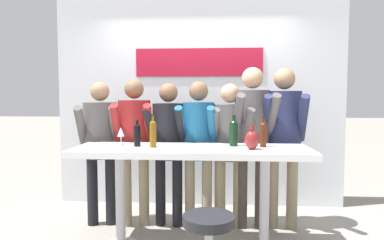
{
  "coord_description": "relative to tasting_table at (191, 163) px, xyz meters",
  "views": [
    {
      "loc": [
        0.23,
        -3.14,
        1.46
      ],
      "look_at": [
        0.0,
        0.1,
        1.23
      ],
      "focal_mm": 32.0,
      "sensor_mm": 36.0,
      "label": 1
    }
  ],
  "objects": [
    {
      "name": "person_center",
      "position": [
        0.04,
        0.55,
        0.17
      ],
      "size": [
        0.44,
        0.53,
        1.61
      ],
      "rotation": [
        0.0,
        0.0,
        -0.08
      ],
      "color": "gray",
      "rests_on": "ground_plane"
    },
    {
      "name": "decorative_vase",
      "position": [
        0.55,
        -0.07,
        0.24
      ],
      "size": [
        0.13,
        0.13,
        0.22
      ],
      "color": "maroon",
      "rests_on": "tasting_table"
    },
    {
      "name": "person_left",
      "position": [
        -0.67,
        0.57,
        0.19
      ],
      "size": [
        0.46,
        0.55,
        1.64
      ],
      "rotation": [
        0.0,
        0.0,
        0.11
      ],
      "color": "gray",
      "rests_on": "ground_plane"
    },
    {
      "name": "wine_bottle_0",
      "position": [
        -0.36,
        -0.01,
        0.29
      ],
      "size": [
        0.06,
        0.06,
        0.31
      ],
      "color": "brown",
      "rests_on": "tasting_table"
    },
    {
      "name": "person_center_right",
      "position": [
        0.38,
        0.59,
        0.15
      ],
      "size": [
        0.47,
        0.55,
        1.59
      ],
      "rotation": [
        0.0,
        0.0,
        0.08
      ],
      "color": "gray",
      "rests_on": "ground_plane"
    },
    {
      "name": "person_center_left",
      "position": [
        -0.3,
        0.58,
        0.16
      ],
      "size": [
        0.45,
        0.54,
        1.6
      ],
      "rotation": [
        0.0,
        0.0,
        -0.08
      ],
      "color": "black",
      "rests_on": "ground_plane"
    },
    {
      "name": "tasting_table",
      "position": [
        0.0,
        0.0,
        0.0
      ],
      "size": [
        2.2,
        0.65,
        0.98
      ],
      "color": "white",
      "rests_on": "ground_plane"
    },
    {
      "name": "person_far_left",
      "position": [
        -1.06,
        0.56,
        0.16
      ],
      "size": [
        0.5,
        0.58,
        1.61
      ],
      "rotation": [
        0.0,
        0.0,
        0.16
      ],
      "color": "black",
      "rests_on": "ground_plane"
    },
    {
      "name": "person_far_right",
      "position": [
        0.96,
        0.62,
        0.26
      ],
      "size": [
        0.49,
        0.59,
        1.76
      ],
      "rotation": [
        0.0,
        0.0,
        -0.11
      ],
      "color": "gray",
      "rests_on": "ground_plane"
    },
    {
      "name": "wine_bottle_3",
      "position": [
        0.4,
        0.12,
        0.29
      ],
      "size": [
        0.08,
        0.08,
        0.3
      ],
      "color": "black",
      "rests_on": "tasting_table"
    },
    {
      "name": "back_wall",
      "position": [
        -0.0,
        1.42,
        0.57
      ],
      "size": [
        3.8,
        0.12,
        2.79
      ],
      "color": "silver",
      "rests_on": "ground_plane"
    },
    {
      "name": "person_right",
      "position": [
        0.62,
        0.59,
        0.27
      ],
      "size": [
        0.49,
        0.59,
        1.77
      ],
      "rotation": [
        0.0,
        0.0,
        0.1
      ],
      "color": "#473D33",
      "rests_on": "ground_plane"
    },
    {
      "name": "wine_bottle_1",
      "position": [
        -0.52,
        0.04,
        0.27
      ],
      "size": [
        0.06,
        0.06,
        0.26
      ],
      "color": "black",
      "rests_on": "tasting_table"
    },
    {
      "name": "wine_bottle_2",
      "position": [
        0.67,
        0.08,
        0.28
      ],
      "size": [
        0.06,
        0.06,
        0.29
      ],
      "color": "#4C1E0F",
      "rests_on": "tasting_table"
    },
    {
      "name": "wine_glass_0",
      "position": [
        -0.69,
        0.1,
        0.28
      ],
      "size": [
        0.07,
        0.07,
        0.18
      ],
      "color": "silver",
      "rests_on": "tasting_table"
    }
  ]
}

